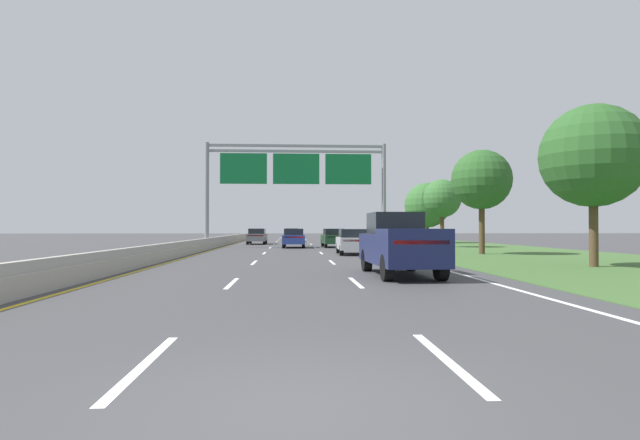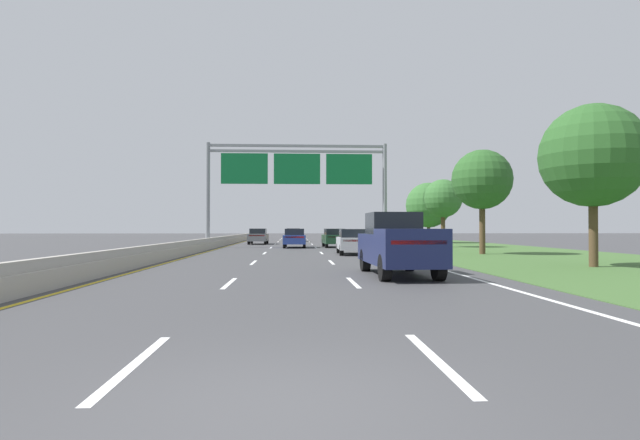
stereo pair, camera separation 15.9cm
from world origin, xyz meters
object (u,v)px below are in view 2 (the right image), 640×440
roadside_tree_near (593,156)px  roadside_tree_distant (428,205)px  pickup_truck_navy (398,244)px  car_silver_right_lane_sedan (353,241)px  roadside_tree_far (443,199)px  overhead_sign_gantry (297,173)px  car_blue_centre_lane_sedan (295,238)px  car_gold_centre_lane_sedan (293,235)px  car_darkgreen_right_lane_sedan (334,238)px  car_grey_left_lane_sedan (258,236)px  roadside_tree_mid (482,180)px

roadside_tree_near → roadside_tree_distant: bearing=86.5°
roadside_tree_near → pickup_truck_navy: bearing=-160.3°
car_silver_right_lane_sedan → roadside_tree_far: 14.51m
roadside_tree_distant → overhead_sign_gantry: bearing=-139.3°
car_blue_centre_lane_sedan → roadside_tree_near: bearing=-149.4°
car_gold_centre_lane_sedan → roadside_tree_distant: roadside_tree_distant is taller
overhead_sign_gantry → roadside_tree_near: overhead_sign_gantry is taller
roadside_tree_far → pickup_truck_navy: bearing=-109.8°
pickup_truck_navy → car_darkgreen_right_lane_sedan: bearing=-1.0°
overhead_sign_gantry → roadside_tree_far: overhead_sign_gantry is taller
car_grey_left_lane_sedan → car_silver_right_lane_sedan: 21.30m
car_darkgreen_right_lane_sedan → roadside_tree_far: 9.74m
car_silver_right_lane_sedan → roadside_tree_distant: bearing=-23.9°
car_blue_centre_lane_sedan → car_silver_right_lane_sedan: bearing=-161.1°
car_grey_left_lane_sedan → car_blue_centre_lane_sedan: 9.74m
roadside_tree_far → roadside_tree_distant: 12.29m
pickup_truck_navy → roadside_tree_distant: size_ratio=0.83×
car_gold_centre_lane_sedan → roadside_tree_far: roadside_tree_far is taller
car_grey_left_lane_sedan → roadside_tree_mid: (15.28, -20.39, 3.81)m
pickup_truck_navy → car_blue_centre_lane_sedan: bearing=6.7°
car_grey_left_lane_sedan → roadside_tree_near: roadside_tree_near is taller
roadside_tree_near → roadside_tree_mid: roadside_tree_near is taller
car_grey_left_lane_sedan → roadside_tree_distant: bearing=-79.8°
pickup_truck_navy → car_gold_centre_lane_sedan: pickup_truck_navy is taller
overhead_sign_gantry → roadside_tree_distant: 18.98m
pickup_truck_navy → car_grey_left_lane_sedan: pickup_truck_navy is taller
car_gold_centre_lane_sedan → roadside_tree_mid: (11.82, -30.65, 3.81)m
car_grey_left_lane_sedan → car_silver_right_lane_sedan: size_ratio=0.99×
pickup_truck_navy → roadside_tree_mid: (8.08, 13.60, 3.55)m
car_blue_centre_lane_sedan → roadside_tree_distant: bearing=-49.3°
overhead_sign_gantry → roadside_tree_distant: overhead_sign_gantry is taller
roadside_tree_mid → roadside_tree_far: bearing=85.6°
pickup_truck_navy → roadside_tree_near: roadside_tree_near is taller
car_darkgreen_right_lane_sedan → car_blue_centre_lane_sedan: size_ratio=1.01×
overhead_sign_gantry → pickup_truck_navy: 25.50m
pickup_truck_navy → roadside_tree_mid: size_ratio=0.84×
car_silver_right_lane_sedan → car_gold_centre_lane_sedan: bearing=8.5°
roadside_tree_near → overhead_sign_gantry: bearing=119.6°
overhead_sign_gantry → car_gold_centre_lane_sedan: 20.22m
car_grey_left_lane_sedan → car_blue_centre_lane_sedan: bearing=-157.4°
car_blue_centre_lane_sedan → roadside_tree_far: roadside_tree_far is taller
roadside_tree_near → roadside_tree_distant: size_ratio=1.04×
roadside_tree_distant → car_silver_right_lane_sedan: bearing=-115.3°
car_gold_centre_lane_sedan → car_grey_left_lane_sedan: (-3.47, -10.27, 0.00)m
car_darkgreen_right_lane_sedan → car_silver_right_lane_sedan: size_ratio=1.00×
roadside_tree_distant → roadside_tree_mid: bearing=-97.0°
car_silver_right_lane_sedan → car_darkgreen_right_lane_sedan: bearing=2.5°
car_gold_centre_lane_sedan → car_silver_right_lane_sedan: 30.53m
overhead_sign_gantry → car_silver_right_lane_sedan: (3.40, -10.80, -5.36)m
car_blue_centre_lane_sedan → roadside_tree_mid: bearing=-133.5°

